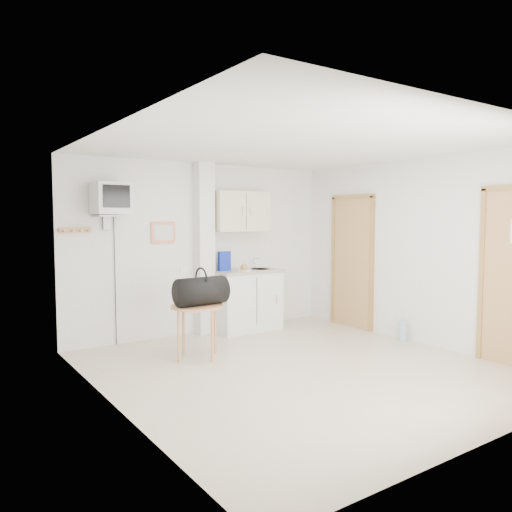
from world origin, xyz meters
TOP-DOWN VIEW (x-y plane):
  - ground at (0.00, 0.00)m, footprint 4.50×4.50m
  - room_envelope at (0.24, 0.09)m, footprint 4.24×4.54m
  - kitchenette at (0.57, 2.00)m, footprint 1.03×0.58m
  - crt_television at (-1.45, 2.02)m, footprint 0.44×0.45m
  - round_table at (-0.74, 1.05)m, footprint 0.64×0.64m
  - duffel_bag at (-0.71, 1.01)m, footprint 0.64×0.38m
  - water_bottle at (1.98, 0.17)m, footprint 0.11×0.11m

SIDE VIEW (x-z plane):
  - ground at x=0.00m, z-range 0.00..0.00m
  - water_bottle at x=1.98m, z-range -0.02..0.31m
  - round_table at x=-0.74m, z-range 0.24..0.89m
  - kitchenette at x=0.57m, z-range -0.25..1.85m
  - duffel_bag at x=-0.71m, z-range 0.59..1.05m
  - room_envelope at x=0.24m, z-range 0.26..2.81m
  - crt_television at x=-1.45m, z-range 0.86..3.01m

